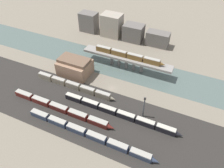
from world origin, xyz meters
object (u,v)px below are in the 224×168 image
train_yard_outer (74,86)px  warehouse_building (75,67)px  train_yard_mid (61,109)px  train_on_bridge (129,55)px  train_yard_far (119,113)px  signal_tower (144,107)px  train_yard_near (89,134)px

train_yard_outer → warehouse_building: warehouse_building is taller
train_yard_mid → warehouse_building: warehouse_building is taller
train_yard_outer → train_on_bridge: bearing=56.2°
train_on_bridge → train_yard_outer: size_ratio=0.90×
train_yard_far → train_yard_mid: bearing=-161.5°
train_yard_far → warehouse_building: warehouse_building is taller
train_yard_mid → warehouse_building: 35.05m
train_yard_mid → signal_tower: bearing=19.9°
train_yard_far → train_yard_outer: size_ratio=1.25×
train_yard_mid → train_yard_far: 32.72m
warehouse_building → signal_tower: size_ratio=1.48×
train_on_bridge → signal_tower: 44.87m
train_yard_outer → train_yard_near: bearing=-46.8°
train_yard_near → signal_tower: (20.59, 24.36, 5.54)m
train_yard_mid → train_yard_outer: bearing=100.3°
train_yard_mid → warehouse_building: (-11.14, 33.00, 3.86)m
warehouse_building → train_on_bridge: bearing=33.9°
train_on_bridge → train_yard_outer: (-22.89, -34.14, -8.68)m
train_yard_outer → signal_tower: signal_tower is taller
train_yard_mid → signal_tower: 46.40m
train_yard_mid → warehouse_building: bearing=108.7°
train_yard_near → warehouse_building: (-33.88, 41.66, 3.92)m
train_on_bridge → signal_tower: signal_tower is taller
train_yard_outer → signal_tower: 47.27m
train_on_bridge → train_yard_near: train_on_bridge is taller
train_yard_mid → train_yard_far: size_ratio=0.94×
train_yard_mid → signal_tower: signal_tower is taller
signal_tower → warehouse_building: bearing=162.4°
signal_tower → train_yard_mid: bearing=-160.1°
train_yard_far → train_yard_outer: (-34.55, 8.95, 0.23)m
train_yard_far → signal_tower: 14.44m
train_on_bridge → warehouse_building: train_on_bridge is taller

